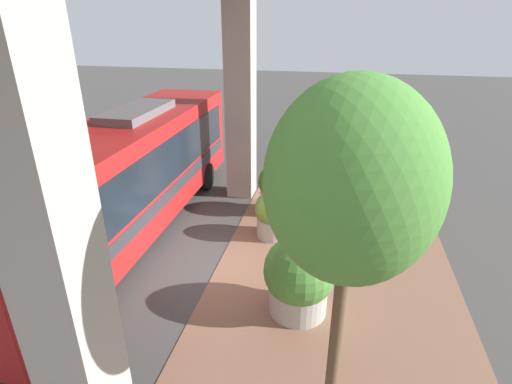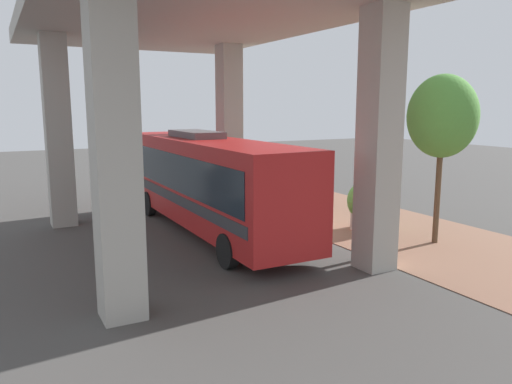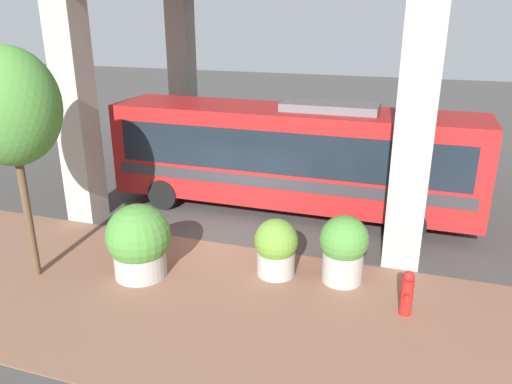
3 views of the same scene
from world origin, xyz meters
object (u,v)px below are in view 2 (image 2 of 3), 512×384
planter_middle (273,190)px  street_tree_near (442,117)px  fire_hydrant (275,191)px  planter_front (296,199)px  bus (209,179)px  planter_back (368,205)px

planter_middle → street_tree_near: 8.16m
planter_middle → fire_hydrant: bearing=-123.4°
fire_hydrant → planter_front: bearing=75.4°
fire_hydrant → planter_middle: planter_middle is taller
bus → planter_back: (-5.26, 2.40, -1.03)m
planter_middle → street_tree_near: size_ratio=0.30×
planter_back → street_tree_near: street_tree_near is taller
planter_middle → planter_back: size_ratio=0.91×
planter_front → planter_back: 3.32m
fire_hydrant → planter_middle: 1.85m
planter_back → planter_front: bearing=-70.6°
planter_front → street_tree_near: 6.81m
planter_middle → planter_front: bearing=96.8°
bus → planter_middle: bus is taller
planter_front → street_tree_near: size_ratio=0.27×
fire_hydrant → planter_back: bearing=92.6°
planter_middle → street_tree_near: bearing=106.1°
planter_front → street_tree_near: street_tree_near is taller
planter_back → fire_hydrant: bearing=-87.4°
planter_middle → planter_back: (-1.29, 4.73, 0.04)m
planter_middle → planter_back: 4.90m
bus → planter_back: bearing=155.5°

